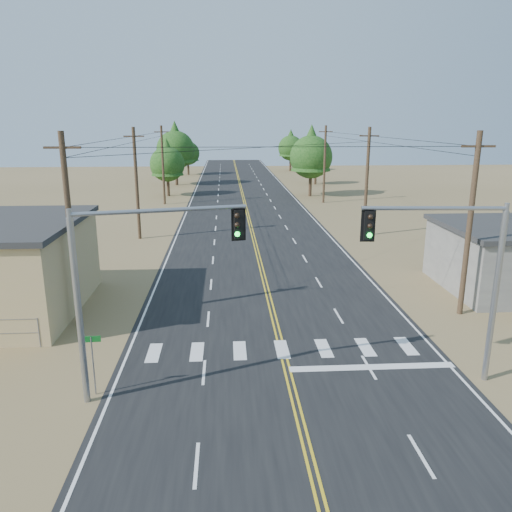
{
  "coord_description": "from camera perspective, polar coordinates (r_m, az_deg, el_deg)",
  "views": [
    {
      "loc": [
        -2.56,
        -13.48,
        10.41
      ],
      "look_at": [
        -0.98,
        12.14,
        3.5
      ],
      "focal_mm": 35.0,
      "sensor_mm": 36.0,
      "label": 1
    }
  ],
  "objects": [
    {
      "name": "tree_left_near",
      "position": [
        73.78,
        -10.13,
        10.69
      ],
      "size": [
        4.97,
        4.97,
        8.29
      ],
      "color": "#3F2D1E",
      "rests_on": "ground"
    },
    {
      "name": "utility_pole_right_mid",
      "position": [
        47.61,
        12.54,
        8.33
      ],
      "size": [
        1.8,
        0.3,
        10.0
      ],
      "color": "#4C3826",
      "rests_on": "ground"
    },
    {
      "name": "tree_right_near",
      "position": [
        72.85,
        6.32,
        11.67
      ],
      "size": [
        6.08,
        6.08,
        10.14
      ],
      "color": "#3F2D1E",
      "rests_on": "ground"
    },
    {
      "name": "street_sign",
      "position": [
        20.67,
        -18.19,
        -10.78
      ],
      "size": [
        0.74,
        0.08,
        2.48
      ],
      "rotation": [
        0.0,
        0.0,
        0.07
      ],
      "color": "gray",
      "rests_on": "ground"
    },
    {
      "name": "tree_left_far",
      "position": [
        103.53,
        -7.82,
        11.84
      ],
      "size": [
        4.72,
        4.72,
        7.87
      ],
      "color": "#3F2D1E",
      "rests_on": "ground"
    },
    {
      "name": "utility_pole_right_near",
      "position": [
        29.12,
        23.23,
        3.37
      ],
      "size": [
        1.8,
        0.3,
        10.0
      ],
      "color": "#4C3826",
      "rests_on": "ground"
    },
    {
      "name": "ground",
      "position": [
        17.22,
        6.21,
        -22.22
      ],
      "size": [
        220.0,
        220.0,
        0.0
      ],
      "primitive_type": "plane",
      "color": "#8F764D",
      "rests_on": "ground"
    },
    {
      "name": "tree_left_mid",
      "position": [
        86.63,
        -9.2,
        12.31
      ],
      "size": [
        6.39,
        6.39,
        10.65
      ],
      "color": "#3F2D1E",
      "rests_on": "ground"
    },
    {
      "name": "utility_pole_left_near",
      "position": [
        27.21,
        -20.46,
        2.89
      ],
      "size": [
        1.8,
        0.3,
        10.0
      ],
      "color": "#4C3826",
      "rests_on": "ground"
    },
    {
      "name": "signal_mast_right",
      "position": [
        21.13,
        22.16,
        -0.95
      ],
      "size": [
        5.64,
        0.65,
        7.43
      ],
      "rotation": [
        0.0,
        0.0,
        -0.07
      ],
      "color": "gray",
      "rests_on": "ground"
    },
    {
      "name": "road",
      "position": [
        44.78,
        -0.16,
        1.64
      ],
      "size": [
        15.0,
        200.0,
        0.02
      ],
      "primitive_type": "cube",
      "color": "black",
      "rests_on": "ground"
    },
    {
      "name": "tree_right_mid",
      "position": [
        87.34,
        6.87,
        10.92
      ],
      "size": [
        4.16,
        4.16,
        6.94
      ],
      "color": "#3F2D1E",
      "rests_on": "ground"
    },
    {
      "name": "tree_right_far",
      "position": [
        111.14,
        3.98,
        12.5
      ],
      "size": [
        5.38,
        5.38,
        8.97
      ],
      "color": "#3F2D1E",
      "rests_on": "ground"
    },
    {
      "name": "utility_pole_left_far",
      "position": [
        66.17,
        -10.59,
        10.23
      ],
      "size": [
        1.8,
        0.3,
        10.0
      ],
      "color": "#4C3826",
      "rests_on": "ground"
    },
    {
      "name": "utility_pole_left_mid",
      "position": [
        46.47,
        -13.49,
        8.12
      ],
      "size": [
        1.8,
        0.3,
        10.0
      ],
      "color": "#4C3826",
      "rests_on": "ground"
    },
    {
      "name": "utility_pole_right_far",
      "position": [
        66.98,
        7.84,
        10.4
      ],
      "size": [
        1.8,
        0.3,
        10.0
      ],
      "color": "#4C3826",
      "rests_on": "ground"
    },
    {
      "name": "signal_mast_left",
      "position": [
        19.01,
        -14.35,
        -1.67
      ],
      "size": [
        6.36,
        1.64,
        7.5
      ],
      "rotation": [
        0.0,
        0.0,
        0.22
      ],
      "color": "gray",
      "rests_on": "ground"
    }
  ]
}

